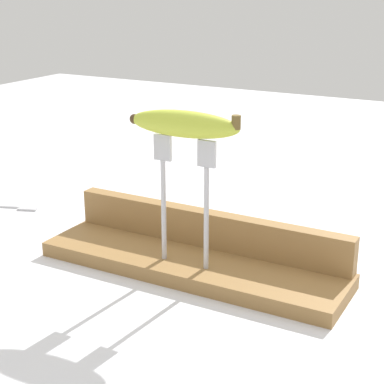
{
  "coord_description": "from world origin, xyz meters",
  "views": [
    {
      "loc": [
        0.41,
        -0.74,
        0.4
      ],
      "look_at": [
        0.0,
        0.0,
        0.12
      ],
      "focal_mm": 59.78,
      "sensor_mm": 36.0,
      "label": 1
    }
  ],
  "objects": [
    {
      "name": "banana_raised_center",
      "position": [
        -0.0,
        -0.02,
        0.22
      ],
      "size": [
        0.16,
        0.05,
        0.04
      ],
      "color": "#B2C138",
      "rests_on": "fork_stand_center"
    },
    {
      "name": "board_backstop",
      "position": [
        0.0,
        0.05,
        0.05
      ],
      "size": [
        0.45,
        0.02,
        0.05
      ],
      "primitive_type": "cube",
      "color": "olive",
      "rests_on": "wooden_board"
    },
    {
      "name": "wooden_board",
      "position": [
        0.0,
        0.0,
        0.01
      ],
      "size": [
        0.45,
        0.12,
        0.02
      ],
      "primitive_type": "cube",
      "color": "olive",
      "rests_on": "ground"
    },
    {
      "name": "fork_stand_center",
      "position": [
        0.0,
        -0.02,
        0.13
      ],
      "size": [
        0.09,
        0.01,
        0.18
      ],
      "color": "#B2B2B7",
      "rests_on": "wooden_board"
    },
    {
      "name": "fork_fallen_near",
      "position": [
        -0.43,
        0.07,
        0.0
      ],
      "size": [
        0.17,
        0.08,
        0.01
      ],
      "color": "#B2B2B7",
      "rests_on": "ground"
    },
    {
      "name": "ground_plane",
      "position": [
        0.0,
        0.0,
        0.0
      ],
      "size": [
        3.0,
        3.0,
        0.0
      ],
      "primitive_type": "plane",
      "color": "silver"
    }
  ]
}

